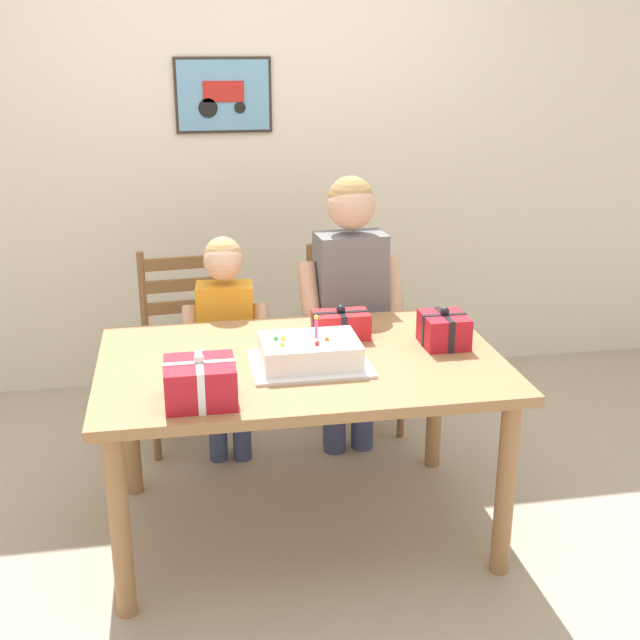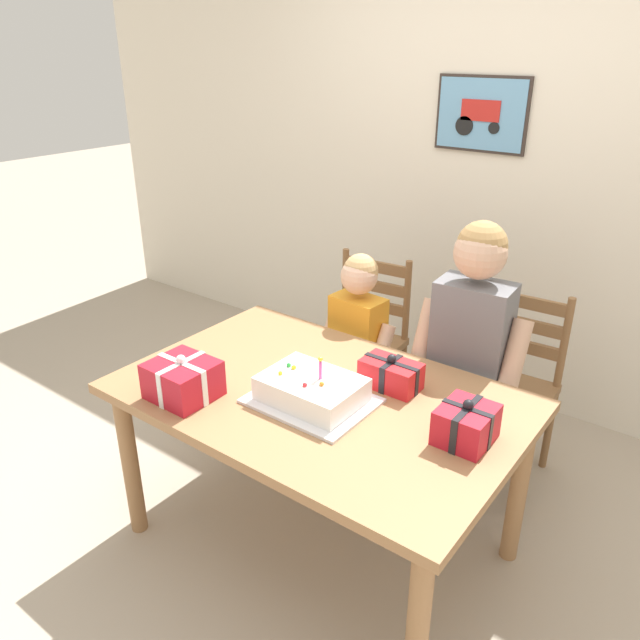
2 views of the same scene
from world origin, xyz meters
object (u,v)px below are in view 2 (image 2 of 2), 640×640
child_younger (357,338)px  chair_right (507,387)px  gift_box_beside_cake (466,424)px  gift_box_corner_small (183,380)px  birthday_cake (312,391)px  chair_left (361,341)px  dining_table (319,412)px  gift_box_red_large (391,374)px  child_older (470,341)px

child_younger → chair_right: bearing=25.0°
child_younger → gift_box_beside_cake: bearing=-35.5°
gift_box_corner_small → birthday_cake: bearing=31.7°
chair_left → chair_right: same height
chair_left → chair_right: 0.83m
dining_table → birthday_cake: birthday_cake is taller
birthday_cake → child_younger: (-0.27, 0.70, -0.14)m
gift_box_corner_small → chair_left: size_ratio=0.26×
gift_box_corner_small → chair_right: size_ratio=0.26×
dining_table → chair_right: 1.04m
birthday_cake → gift_box_red_large: birthday_cake is taller
birthday_cake → gift_box_beside_cake: bearing=12.0°
dining_table → child_younger: (-0.24, 0.63, 0.00)m
dining_table → gift_box_red_large: gift_box_red_large is taller
chair_left → dining_table: bearing=-66.1°
birthday_cake → chair_right: bearing=68.9°
dining_table → gift_box_beside_cake: bearing=4.7°
chair_left → chair_right: bearing=0.0°
birthday_cake → chair_left: bearing=113.4°
child_younger → gift_box_red_large: bearing=-44.4°
dining_table → gift_box_red_large: (0.20, 0.20, 0.14)m
gift_box_red_large → child_older: size_ratio=0.17×
dining_table → child_older: 0.73m
dining_table → birthday_cake: (0.02, -0.07, 0.14)m
chair_right → child_older: bearing=-105.3°
gift_box_beside_cake → gift_box_corner_small: bearing=-158.9°
gift_box_beside_cake → gift_box_red_large: bearing=157.9°
gift_box_red_large → chair_right: 0.84m
birthday_cake → child_older: (0.31, 0.70, 0.02)m
birthday_cake → gift_box_beside_cake: 0.57m
chair_left → child_older: child_older is taller
dining_table → chair_right: chair_right is taller
chair_left → child_younger: size_ratio=0.85×
birthday_cake → dining_table: bearing=106.8°
child_younger → birthday_cake: bearing=-69.3°
gift_box_red_large → gift_box_corner_small: gift_box_corner_small is taller
gift_box_beside_cake → chair_left: bearing=138.1°
chair_right → gift_box_corner_small: bearing=-122.3°
chair_right → child_older: size_ratio=0.69×
chair_left → gift_box_beside_cake: bearing=-41.9°
gift_box_beside_cake → chair_left: chair_left is taller
gift_box_beside_cake → chair_right: chair_right is taller
gift_box_red_large → gift_box_beside_cake: 0.41m
birthday_cake → gift_box_red_large: bearing=57.6°
chair_right → chair_left: bearing=-180.0°
gift_box_beside_cake → chair_left: size_ratio=0.21×
child_older → child_younger: 0.59m
dining_table → child_younger: 0.68m
gift_box_beside_cake → chair_right: bearing=100.6°
birthday_cake → chair_right: (0.39, 1.01, -0.32)m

